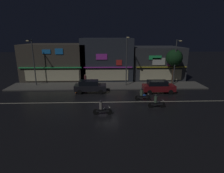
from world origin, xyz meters
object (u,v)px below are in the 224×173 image
streetlamp_east (176,59)px  motorcycle_lead (142,95)px  parked_car_trailing (90,86)px  streetlamp_mid (127,57)px  traffic_cone (76,91)px  motorcycle_opposite_lane (156,102)px  pedestrian_on_sidewalk (85,81)px  streetlamp_west (33,59)px  motorcycle_following (102,109)px  parked_car_near_kerb (158,86)px

streetlamp_east → motorcycle_lead: size_ratio=3.61×
parked_car_trailing → streetlamp_mid: bearing=-151.9°
streetlamp_east → traffic_cone: bearing=-167.8°
motorcycle_opposite_lane → traffic_cone: (-9.48, 5.77, -0.36)m
pedestrian_on_sidewalk → motorcycle_lead: (7.40, -5.74, -0.40)m
streetlamp_west → motorcycle_following: (10.44, -10.98, -3.59)m
motorcycle_following → motorcycle_opposite_lane: size_ratio=1.00×
streetlamp_east → motorcycle_opposite_lane: (-5.15, -8.93, -3.57)m
streetlamp_west → traffic_cone: 8.63m
streetlamp_west → pedestrian_on_sidewalk: 8.51m
pedestrian_on_sidewalk → parked_car_near_kerb: 10.53m
pedestrian_on_sidewalk → streetlamp_mid: bearing=-164.3°
pedestrian_on_sidewalk → motorcycle_following: size_ratio=1.01×
pedestrian_on_sidewalk → motorcycle_opposite_lane: pedestrian_on_sidewalk is taller
parked_car_trailing → streetlamp_east: bearing=-166.6°
streetlamp_west → streetlamp_east: 21.43m
streetlamp_mid → motorcycle_lead: (1.25, -6.29, -3.82)m
streetlamp_west → parked_car_near_kerb: size_ratio=1.60×
pedestrian_on_sidewalk → motorcycle_lead: pedestrian_on_sidewalk is taller
parked_car_near_kerb → motorcycle_following: size_ratio=2.26×
parked_car_trailing → motorcycle_following: parked_car_trailing is taller
streetlamp_mid → motorcycle_opposite_lane: size_ratio=3.86×
parked_car_near_kerb → motorcycle_opposite_lane: (-1.71, -5.43, -0.24)m
streetlamp_west → parked_car_trailing: (8.66, -3.46, -3.35)m
streetlamp_west → streetlamp_east: size_ratio=1.00×
streetlamp_mid → motorcycle_opposite_lane: streetlamp_mid is taller
streetlamp_west → streetlamp_mid: bearing=-2.6°
streetlamp_mid → parked_car_trailing: size_ratio=1.71×
streetlamp_west → motorcycle_opposite_lane: 19.10m
motorcycle_lead → motorcycle_following: same height
motorcycle_lead → traffic_cone: motorcycle_lead is taller
streetlamp_west → streetlamp_mid: size_ratio=0.94×
streetlamp_east → motorcycle_lead: bearing=-133.7°
motorcycle_following → streetlamp_west: bearing=-53.0°
streetlamp_mid → streetlamp_east: streetlamp_mid is taller
motorcycle_lead → motorcycle_opposite_lane: same height
streetlamp_mid → traffic_cone: size_ratio=13.33×
motorcycle_opposite_lane → motorcycle_following: bearing=23.3°
streetlamp_mid → traffic_cone: (-7.17, -2.94, -4.18)m
streetlamp_mid → motorcycle_following: (-3.52, -10.34, -3.82)m
traffic_cone → streetlamp_west: bearing=152.3°
motorcycle_lead → streetlamp_east: bearing=39.6°
streetlamp_east → parked_car_near_kerb: streetlamp_east is taller
pedestrian_on_sidewalk → traffic_cone: pedestrian_on_sidewalk is taller
pedestrian_on_sidewalk → traffic_cone: 2.70m
pedestrian_on_sidewalk → motorcycle_lead: bearing=152.7°
motorcycle_lead → motorcycle_following: (-4.77, -4.05, 0.00)m
motorcycle_following → parked_car_near_kerb: bearing=-143.5°
motorcycle_opposite_lane → traffic_cone: motorcycle_opposite_lane is taller
streetlamp_mid → parked_car_near_kerb: streetlamp_mid is taller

